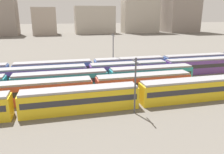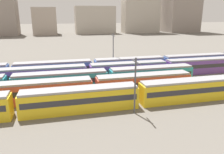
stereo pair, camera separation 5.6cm
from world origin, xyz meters
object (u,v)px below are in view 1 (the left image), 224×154
Objects in this scene: train_track_1 at (39,92)px; catenary_pole_1 at (113,50)px; catenary_pole_0 at (135,83)px; train_track_4 at (163,63)px; train_track_3 at (166,68)px; train_track_2 at (61,81)px.

catenary_pole_1 reaches higher than train_track_1.
catenary_pole_0 is at bearing -29.12° from train_track_1.
catenary_pole_1 is (-13.10, 2.77, 3.52)m from train_track_4.
train_track_4 is (1.98, 5.20, 0.00)m from train_track_3.
train_track_1 is at bearing -126.27° from train_track_2.
train_track_3 is 11.52× the size of catenary_pole_1.
catenary_pole_1 reaches higher than train_track_3.
train_track_4 is (30.67, 15.60, 0.00)m from train_track_1.
train_track_1 is 1.00× the size of train_track_2.
catenary_pole_1 reaches higher than train_track_2.
train_track_2 is at bearing -168.19° from train_track_3.
train_track_2 is 0.50× the size of train_track_4.
train_track_3 is at bearing 19.92° from train_track_1.
train_track_2 and train_track_4 have the same top height.
train_track_1 is 34.41m from train_track_4.
catenary_pole_0 is at bearing -128.02° from train_track_3.
train_track_2 is 6.52× the size of catenary_pole_0.
train_track_1 is 6.52× the size of catenary_pole_0.
train_track_1 is 25.66m from catenary_pole_1.
train_track_3 and train_track_4 have the same top height.
catenary_pole_1 reaches higher than train_track_4.
train_track_2 is at bearing -136.26° from catenary_pole_1.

